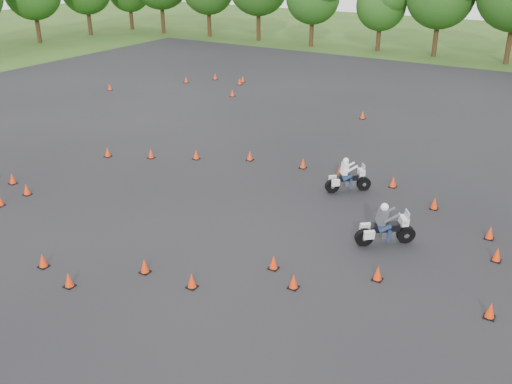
% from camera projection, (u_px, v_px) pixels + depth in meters
% --- Properties ---
extents(ground, '(140.00, 140.00, 0.00)m').
position_uv_depth(ground, '(190.00, 271.00, 17.89)').
color(ground, '#2D5119').
rests_on(ground, ground).
extents(asphalt_pad, '(62.00, 62.00, 0.00)m').
position_uv_depth(asphalt_pad, '(282.00, 202.00, 22.59)').
color(asphalt_pad, black).
rests_on(asphalt_pad, ground).
extents(treeline, '(86.80, 32.23, 10.58)m').
position_uv_depth(treeline, '(491.00, 13.00, 42.75)').
color(treeline, '#214C15').
rests_on(treeline, ground).
extents(traffic_cones, '(36.13, 33.32, 0.45)m').
position_uv_depth(traffic_cones, '(266.00, 210.00, 21.41)').
color(traffic_cones, '#FF360A').
rests_on(traffic_cones, asphalt_pad).
extents(rider_grey, '(2.04, 1.84, 1.63)m').
position_uv_depth(rider_grey, '(386.00, 222.00, 19.16)').
color(rider_grey, '#43444B').
rests_on(rider_grey, ground).
extents(rider_white, '(1.84, 1.73, 1.50)m').
position_uv_depth(rider_white, '(349.00, 175.00, 23.28)').
color(rider_white, white).
rests_on(rider_white, ground).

